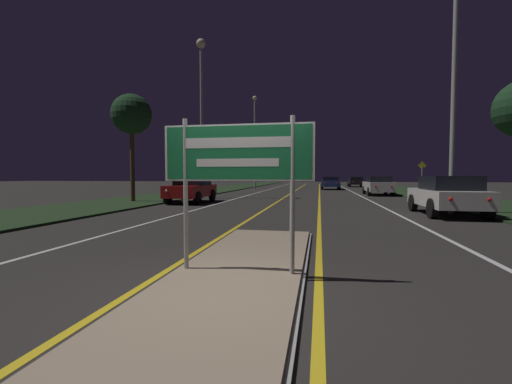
{
  "coord_description": "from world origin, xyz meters",
  "views": [
    {
      "loc": [
        1.19,
        -4.19,
        1.52
      ],
      "look_at": [
        0.0,
        2.21,
        1.21
      ],
      "focal_mm": 24.0,
      "sensor_mm": 36.0,
      "label": 1
    }
  ],
  "objects_px": {
    "streetlight_left_far": "(255,131)",
    "car_approaching_0": "(192,189)",
    "streetlight_left_near": "(201,90)",
    "highway_sign": "(237,160)",
    "car_receding_0": "(447,194)",
    "warning_sign": "(422,175)",
    "car_receding_2": "(330,183)",
    "car_receding_3": "(356,181)",
    "streetlight_right_near": "(455,53)",
    "car_receding_1": "(378,185)"
  },
  "relations": [
    {
      "from": "car_approaching_0",
      "to": "streetlight_right_near",
      "type": "bearing_deg",
      "value": -17.28
    },
    {
      "from": "streetlight_left_near",
      "to": "car_receding_2",
      "type": "distance_m",
      "value": 19.63
    },
    {
      "from": "car_receding_0",
      "to": "highway_sign",
      "type": "bearing_deg",
      "value": -122.96
    },
    {
      "from": "car_receding_0",
      "to": "car_approaching_0",
      "type": "height_order",
      "value": "car_receding_0"
    },
    {
      "from": "streetlight_right_near",
      "to": "car_receding_1",
      "type": "relative_size",
      "value": 2.05
    },
    {
      "from": "warning_sign",
      "to": "streetlight_left_far",
      "type": "bearing_deg",
      "value": 142.59
    },
    {
      "from": "car_receding_0",
      "to": "car_receding_2",
      "type": "bearing_deg",
      "value": 98.63
    },
    {
      "from": "highway_sign",
      "to": "car_receding_0",
      "type": "bearing_deg",
      "value": 57.04
    },
    {
      "from": "streetlight_left_far",
      "to": "car_receding_2",
      "type": "relative_size",
      "value": 2.44
    },
    {
      "from": "warning_sign",
      "to": "car_receding_0",
      "type": "bearing_deg",
      "value": -101.55
    },
    {
      "from": "car_receding_0",
      "to": "streetlight_left_near",
      "type": "bearing_deg",
      "value": 148.58
    },
    {
      "from": "highway_sign",
      "to": "car_receding_3",
      "type": "bearing_deg",
      "value": 82.05
    },
    {
      "from": "streetlight_left_near",
      "to": "streetlight_left_far",
      "type": "xyz_separation_m",
      "value": [
        0.41,
        16.77,
        -0.55
      ]
    },
    {
      "from": "car_approaching_0",
      "to": "streetlight_left_near",
      "type": "bearing_deg",
      "value": 100.3
    },
    {
      "from": "highway_sign",
      "to": "car_receding_0",
      "type": "height_order",
      "value": "highway_sign"
    },
    {
      "from": "warning_sign",
      "to": "streetlight_right_near",
      "type": "bearing_deg",
      "value": -100.84
    },
    {
      "from": "streetlight_left_far",
      "to": "streetlight_right_near",
      "type": "bearing_deg",
      "value": -62.91
    },
    {
      "from": "streetlight_left_near",
      "to": "streetlight_right_near",
      "type": "relative_size",
      "value": 1.08
    },
    {
      "from": "car_approaching_0",
      "to": "highway_sign",
      "type": "bearing_deg",
      "value": -66.15
    },
    {
      "from": "highway_sign",
      "to": "car_receding_1",
      "type": "height_order",
      "value": "highway_sign"
    },
    {
      "from": "car_receding_3",
      "to": "car_receding_2",
      "type": "bearing_deg",
      "value": -110.77
    },
    {
      "from": "streetlight_left_near",
      "to": "car_receding_0",
      "type": "distance_m",
      "value": 16.0
    },
    {
      "from": "streetlight_left_far",
      "to": "car_receding_0",
      "type": "height_order",
      "value": "streetlight_left_far"
    },
    {
      "from": "streetlight_left_far",
      "to": "car_approaching_0",
      "type": "bearing_deg",
      "value": -89.31
    },
    {
      "from": "car_receding_1",
      "to": "highway_sign",
      "type": "bearing_deg",
      "value": -103.88
    },
    {
      "from": "warning_sign",
      "to": "highway_sign",
      "type": "bearing_deg",
      "value": -111.21
    },
    {
      "from": "streetlight_left_near",
      "to": "car_approaching_0",
      "type": "distance_m",
      "value": 7.36
    },
    {
      "from": "car_receding_2",
      "to": "car_receding_3",
      "type": "distance_m",
      "value": 10.16
    },
    {
      "from": "warning_sign",
      "to": "car_approaching_0",
      "type": "bearing_deg",
      "value": -148.11
    },
    {
      "from": "streetlight_left_near",
      "to": "streetlight_right_near",
      "type": "height_order",
      "value": "streetlight_left_near"
    },
    {
      "from": "car_receding_3",
      "to": "warning_sign",
      "type": "distance_m",
      "value": 20.54
    },
    {
      "from": "streetlight_left_far",
      "to": "streetlight_right_near",
      "type": "height_order",
      "value": "streetlight_left_far"
    },
    {
      "from": "highway_sign",
      "to": "warning_sign",
      "type": "bearing_deg",
      "value": 68.79
    },
    {
      "from": "streetlight_left_far",
      "to": "car_approaching_0",
      "type": "distance_m",
      "value": 21.2
    },
    {
      "from": "streetlight_left_near",
      "to": "car_approaching_0",
      "type": "xyz_separation_m",
      "value": [
        0.66,
        -3.61,
        -6.39
      ]
    },
    {
      "from": "car_receding_0",
      "to": "warning_sign",
      "type": "xyz_separation_m",
      "value": [
        2.68,
        13.1,
        0.77
      ]
    },
    {
      "from": "streetlight_right_near",
      "to": "streetlight_left_near",
      "type": "bearing_deg",
      "value": 149.98
    },
    {
      "from": "streetlight_right_near",
      "to": "warning_sign",
      "type": "height_order",
      "value": "streetlight_right_near"
    },
    {
      "from": "car_receding_2",
      "to": "streetlight_left_far",
      "type": "bearing_deg",
      "value": 176.75
    },
    {
      "from": "car_receding_1",
      "to": "car_receding_0",
      "type": "bearing_deg",
      "value": -88.59
    },
    {
      "from": "streetlight_left_near",
      "to": "warning_sign",
      "type": "height_order",
      "value": "streetlight_left_near"
    },
    {
      "from": "highway_sign",
      "to": "car_approaching_0",
      "type": "bearing_deg",
      "value": 113.85
    },
    {
      "from": "highway_sign",
      "to": "car_receding_2",
      "type": "relative_size",
      "value": 0.53
    },
    {
      "from": "car_receding_1",
      "to": "car_receding_2",
      "type": "distance_m",
      "value": 10.8
    },
    {
      "from": "streetlight_left_far",
      "to": "car_approaching_0",
      "type": "relative_size",
      "value": 2.59
    },
    {
      "from": "car_receding_2",
      "to": "car_receding_3",
      "type": "xyz_separation_m",
      "value": [
        3.6,
        9.5,
        -0.02
      ]
    },
    {
      "from": "streetlight_left_far",
      "to": "car_receding_1",
      "type": "xyz_separation_m",
      "value": [
        11.79,
        -10.76,
        -5.83
      ]
    },
    {
      "from": "streetlight_right_near",
      "to": "car_receding_0",
      "type": "distance_m",
      "value": 5.4
    },
    {
      "from": "highway_sign",
      "to": "streetlight_right_near",
      "type": "relative_size",
      "value": 0.23
    },
    {
      "from": "highway_sign",
      "to": "car_approaching_0",
      "type": "relative_size",
      "value": 0.56
    }
  ]
}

